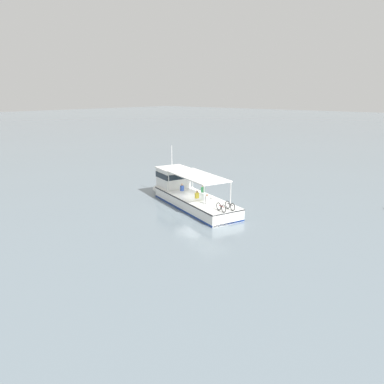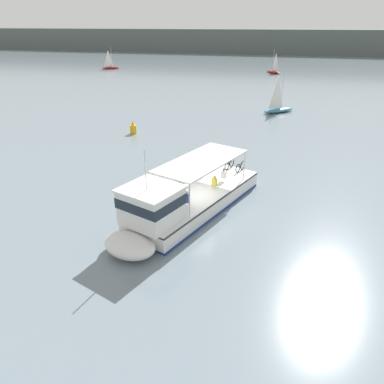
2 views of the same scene
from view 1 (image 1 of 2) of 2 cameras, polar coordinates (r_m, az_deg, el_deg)
The scene contains 2 objects.
ground_plane at distance 35.10m, azimuth -0.03°, elevation -2.33°, with size 400.00×400.00×0.00m, color slate.
ferry_main at distance 35.93m, azimuth -0.81°, elevation -0.23°, with size 7.11×13.01×5.32m.
Camera 1 is at (25.44, 21.79, 10.48)m, focal length 34.56 mm.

